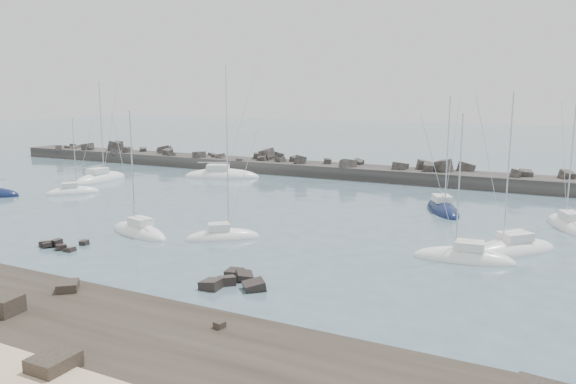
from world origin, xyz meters
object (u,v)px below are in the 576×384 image
object	(u,v)px
sailboat_9	(569,226)
sailboat_7	(443,210)
sailboat_6	(223,237)
sailboat_3	(73,192)
sailboat_10	(510,251)
sailboat_4	(222,176)
sailboat_1	(100,180)
sailboat_5	(139,233)
sailboat_8	(464,259)

from	to	relation	value
sailboat_9	sailboat_7	bearing A→B (deg)	170.77
sailboat_6	sailboat_3	bearing A→B (deg)	161.50
sailboat_3	sailboat_10	bearing A→B (deg)	-3.12
sailboat_9	sailboat_10	xyz separation A→B (m)	(-4.05, -11.58, -0.00)
sailboat_4	sailboat_6	world-z (taller)	sailboat_4
sailboat_10	sailboat_7	bearing A→B (deg)	121.52
sailboat_3	sailboat_4	bearing A→B (deg)	65.54
sailboat_3	sailboat_7	bearing A→B (deg)	13.46
sailboat_1	sailboat_6	distance (m)	39.70
sailboat_5	sailboat_8	xyz separation A→B (m)	(27.92, 5.37, -0.01)
sailboat_4	sailboat_7	bearing A→B (deg)	-15.21
sailboat_8	sailboat_10	size ratio (longest dim) A/B	0.88
sailboat_5	sailboat_7	world-z (taller)	sailboat_7
sailboat_4	sailboat_8	size ratio (longest dim) A/B	1.47
sailboat_3	sailboat_6	size ratio (longest dim) A/B	0.99
sailboat_5	sailboat_6	bearing A→B (deg)	16.29
sailboat_3	sailboat_7	world-z (taller)	sailboat_7
sailboat_1	sailboat_10	size ratio (longest dim) A/B	1.11
sailboat_4	sailboat_8	xyz separation A→B (m)	(40.87, -27.21, -0.01)
sailboat_1	sailboat_9	size ratio (longest dim) A/B	1.18
sailboat_1	sailboat_8	xyz separation A→B (m)	(54.90, -16.28, -0.02)
sailboat_4	sailboat_9	distance (m)	49.25
sailboat_8	sailboat_10	world-z (taller)	sailboat_10
sailboat_3	sailboat_10	distance (m)	53.13
sailboat_4	sailboat_7	xyz separation A→B (m)	(35.47, -9.64, -0.00)
sailboat_5	sailboat_10	size ratio (longest dim) A/B	0.88
sailboat_10	sailboat_1	bearing A→B (deg)	167.99
sailboat_5	sailboat_9	size ratio (longest dim) A/B	0.93
sailboat_5	sailboat_10	world-z (taller)	sailboat_10
sailboat_7	sailboat_9	distance (m)	12.55
sailboat_1	sailboat_6	size ratio (longest dim) A/B	1.47
sailboat_4	sailboat_10	size ratio (longest dim) A/B	1.29
sailboat_6	sailboat_8	size ratio (longest dim) A/B	0.86
sailboat_6	sailboat_10	bearing A→B (deg)	17.03
sailboat_3	sailboat_8	xyz separation A→B (m)	(50.12, -6.86, 0.01)
sailboat_1	sailboat_7	world-z (taller)	sailboat_1
sailboat_8	sailboat_9	bearing A→B (deg)	65.84
sailboat_8	sailboat_9	size ratio (longest dim) A/B	0.93
sailboat_4	sailboat_3	bearing A→B (deg)	-114.46
sailboat_6	sailboat_9	distance (m)	33.03
sailboat_4	sailboat_10	world-z (taller)	sailboat_4
sailboat_8	sailboat_10	distance (m)	4.94
sailboat_6	sailboat_10	distance (m)	24.26
sailboat_10	sailboat_4	bearing A→B (deg)	152.06
sailboat_6	sailboat_10	world-z (taller)	sailboat_10
sailboat_10	sailboat_8	bearing A→B (deg)	-126.40
sailboat_5	sailboat_9	bearing A→B (deg)	30.94
sailboat_3	sailboat_10	size ratio (longest dim) A/B	0.75
sailboat_1	sailboat_4	xyz separation A→B (m)	(14.03, 10.93, -0.01)
sailboat_7	sailboat_3	bearing A→B (deg)	-166.54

